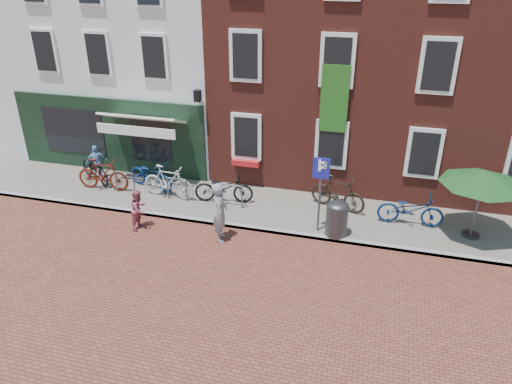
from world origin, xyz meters
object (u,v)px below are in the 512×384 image
(bicycle_2, at_px, (151,175))
(bicycle_3, at_px, (168,182))
(parking_sign, at_px, (320,182))
(bicycle_1, at_px, (103,174))
(parasol, at_px, (484,174))
(bicycle_4, at_px, (224,188))
(bicycle_5, at_px, (338,193))
(litter_bin, at_px, (337,217))
(woman, at_px, (220,212))
(boy, at_px, (139,209))
(bicycle_6, at_px, (411,209))
(bicycle_0, at_px, (95,168))
(cafe_person, at_px, (97,162))

(bicycle_2, distance_m, bicycle_3, 1.03)
(parking_sign, relative_size, bicycle_1, 1.24)
(parasol, height_order, bicycle_3, parasol)
(bicycle_4, xyz_separation_m, bicycle_5, (3.82, 0.51, 0.06))
(bicycle_1, bearing_deg, litter_bin, -99.61)
(woman, relative_size, bicycle_2, 0.92)
(boy, distance_m, bicycle_6, 8.49)
(bicycle_1, bearing_deg, bicycle_0, 46.92)
(parking_sign, xyz_separation_m, woman, (-2.78, -1.12, -0.83))
(woman, xyz_separation_m, bicycle_3, (-2.61, 2.04, -0.24))
(litter_bin, distance_m, parasol, 4.34)
(bicycle_0, bearing_deg, boy, -97.25)
(cafe_person, height_order, bicycle_4, cafe_person)
(parasol, relative_size, bicycle_0, 1.22)
(boy, height_order, bicycle_4, boy)
(litter_bin, height_order, bicycle_4, litter_bin)
(bicycle_2, bearing_deg, cafe_person, 101.10)
(parasol, height_order, bicycle_2, parasol)
(cafe_person, bearing_deg, bicycle_0, 65.73)
(bicycle_3, bearing_deg, bicycle_6, -82.72)
(boy, relative_size, bicycle_1, 0.67)
(bicycle_0, bearing_deg, bicycle_3, -67.45)
(parking_sign, bearing_deg, bicycle_4, 162.37)
(boy, height_order, bicycle_3, boy)
(litter_bin, distance_m, woman, 3.51)
(cafe_person, bearing_deg, bicycle_2, 138.80)
(parking_sign, distance_m, woman, 3.11)
(bicycle_2, relative_size, bicycle_3, 1.03)
(bicycle_2, distance_m, bicycle_5, 6.71)
(bicycle_0, relative_size, bicycle_4, 1.00)
(litter_bin, height_order, parasol, parasol)
(parking_sign, xyz_separation_m, bicycle_3, (-5.39, 0.92, -1.07))
(bicycle_0, bearing_deg, parasol, -60.54)
(bicycle_6, bearing_deg, bicycle_4, 89.07)
(parking_sign, relative_size, bicycle_2, 1.20)
(parasol, distance_m, bicycle_6, 2.38)
(cafe_person, xyz_separation_m, bicycle_4, (5.25, -0.61, -0.13))
(parking_sign, bearing_deg, bicycle_6, 22.72)
(bicycle_4, bearing_deg, parking_sign, -118.09)
(bicycle_3, bearing_deg, boy, -175.84)
(woman, bearing_deg, bicycle_6, -84.88)
(cafe_person, bearing_deg, bicycle_4, 139.03)
(litter_bin, distance_m, bicycle_0, 9.33)
(parasol, xyz_separation_m, bicycle_3, (-9.94, 0.03, -1.46))
(litter_bin, bearing_deg, woman, -163.17)
(bicycle_0, bearing_deg, parking_sign, -67.69)
(parasol, xyz_separation_m, cafe_person, (-13.21, 0.80, -1.39))
(cafe_person, xyz_separation_m, bicycle_2, (2.37, -0.28, -0.13))
(litter_bin, bearing_deg, bicycle_3, 170.23)
(bicycle_1, bearing_deg, parking_sign, -99.35)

